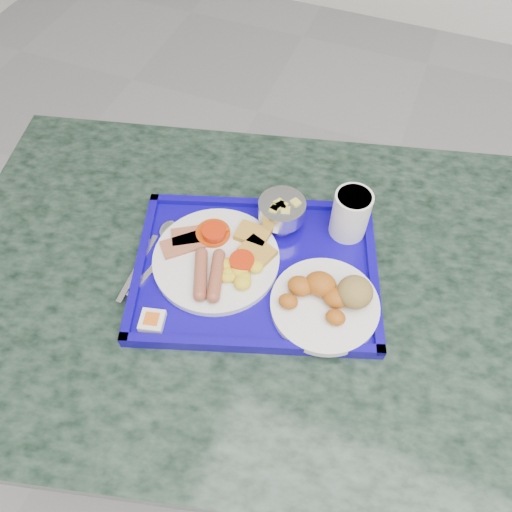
{
  "coord_description": "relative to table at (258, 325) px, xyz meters",
  "views": [
    {
      "loc": [
        -0.65,
        0.24,
        1.52
      ],
      "look_at": [
        -0.84,
        0.72,
        0.79
      ],
      "focal_mm": 35.0,
      "sensor_mm": 36.0,
      "label": 1
    }
  ],
  "objects": [
    {
      "name": "table",
      "position": [
        0.0,
        0.0,
        0.0
      ],
      "size": [
        1.34,
        1.05,
        0.74
      ],
      "rotation": [
        0.0,
        0.0,
        0.25
      ],
      "color": "slate",
      "rests_on": "floor"
    },
    {
      "name": "tray",
      "position": [
        -0.01,
        0.01,
        0.2
      ],
      "size": [
        0.52,
        0.45,
        0.03
      ],
      "rotation": [
        0.0,
        0.0,
        0.32
      ],
      "color": "#0E0390",
      "rests_on": "table"
    },
    {
      "name": "main_plate",
      "position": [
        -0.08,
        -0.0,
        0.22
      ],
      "size": [
        0.23,
        0.23,
        0.04
      ],
      "rotation": [
        0.0,
        0.0,
        0.25
      ],
      "color": "white",
      "rests_on": "tray"
    },
    {
      "name": "bread_plate",
      "position": [
        0.14,
        -0.01,
        0.22
      ],
      "size": [
        0.19,
        0.19,
        0.06
      ],
      "rotation": [
        0.0,
        0.0,
        0.4
      ],
      "color": "white",
      "rests_on": "tray"
    },
    {
      "name": "fruit_bowl",
      "position": [
        -0.0,
        0.13,
        0.24
      ],
      "size": [
        0.09,
        0.09,
        0.06
      ],
      "color": "silver",
      "rests_on": "tray"
    },
    {
      "name": "juice_cup",
      "position": [
        0.12,
        0.16,
        0.26
      ],
      "size": [
        0.07,
        0.07,
        0.1
      ],
      "color": "white",
      "rests_on": "tray"
    },
    {
      "name": "spoon",
      "position": [
        -0.2,
        0.0,
        0.21
      ],
      "size": [
        0.05,
        0.19,
        0.01
      ],
      "rotation": [
        0.0,
        0.0,
        -0.17
      ],
      "color": "silver",
      "rests_on": "tray"
    },
    {
      "name": "knife",
      "position": [
        -0.21,
        -0.07,
        0.21
      ],
      "size": [
        0.02,
        0.16,
        0.0
      ],
      "primitive_type": "cube",
      "rotation": [
        0.0,
        0.0,
        0.06
      ],
      "color": "silver",
      "rests_on": "tray"
    },
    {
      "name": "jam_packet",
      "position": [
        -0.13,
        -0.16,
        0.21
      ],
      "size": [
        0.05,
        0.05,
        0.02
      ],
      "rotation": [
        0.0,
        0.0,
        0.25
      ],
      "color": "white",
      "rests_on": "tray"
    }
  ]
}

